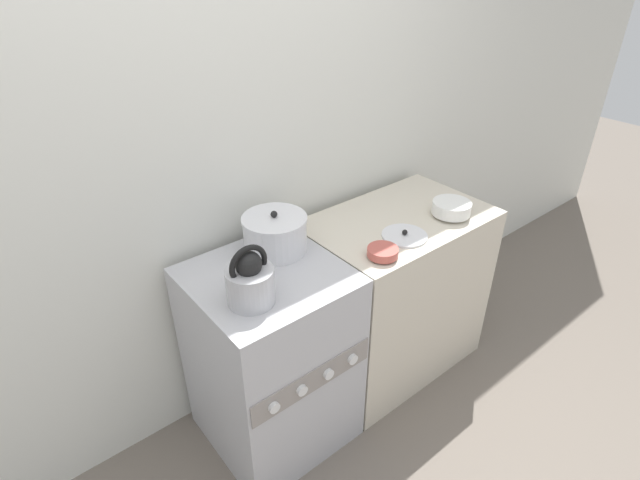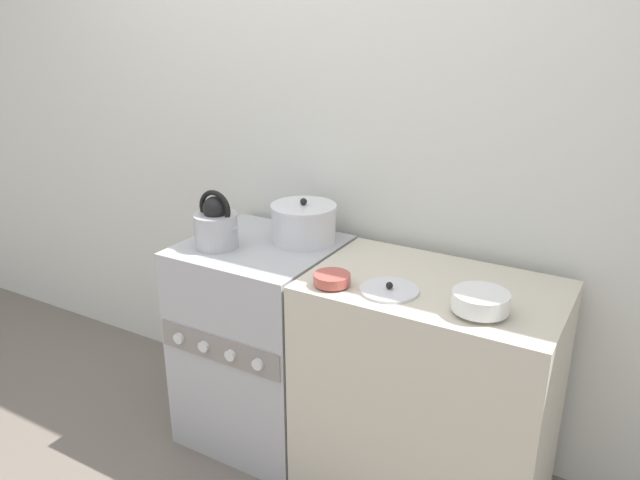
{
  "view_description": "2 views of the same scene",
  "coord_description": "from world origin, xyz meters",
  "px_view_note": "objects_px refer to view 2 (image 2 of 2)",
  "views": [
    {
      "loc": [
        -0.83,
        -1.06,
        1.99
      ],
      "look_at": [
        0.28,
        0.31,
        0.92
      ],
      "focal_mm": 28.0,
      "sensor_mm": 36.0,
      "label": 1
    },
    {
      "loc": [
        1.38,
        -1.61,
        1.77
      ],
      "look_at": [
        0.28,
        0.29,
        0.95
      ],
      "focal_mm": 35.0,
      "sensor_mm": 36.0,
      "label": 2
    }
  ],
  "objects_px": {
    "kettle": "(216,225)",
    "enamel_bowl": "(481,301)",
    "stove": "(263,341)",
    "loose_pot_lid": "(389,290)",
    "cooking_pot": "(304,223)",
    "small_ceramic_bowl": "(332,279)"
  },
  "relations": [
    {
      "from": "kettle",
      "to": "small_ceramic_bowl",
      "type": "relative_size",
      "value": 1.82
    },
    {
      "from": "kettle",
      "to": "enamel_bowl",
      "type": "bearing_deg",
      "value": -1.98
    },
    {
      "from": "enamel_bowl",
      "to": "kettle",
      "type": "bearing_deg",
      "value": 178.02
    },
    {
      "from": "stove",
      "to": "kettle",
      "type": "height_order",
      "value": "kettle"
    },
    {
      "from": "kettle",
      "to": "enamel_bowl",
      "type": "distance_m",
      "value": 1.07
    },
    {
      "from": "cooking_pot",
      "to": "small_ceramic_bowl",
      "type": "bearing_deg",
      "value": -45.93
    },
    {
      "from": "enamel_bowl",
      "to": "stove",
      "type": "bearing_deg",
      "value": 171.54
    },
    {
      "from": "kettle",
      "to": "small_ceramic_bowl",
      "type": "xyz_separation_m",
      "value": [
        0.57,
        -0.09,
        -0.07
      ]
    },
    {
      "from": "enamel_bowl",
      "to": "cooking_pot",
      "type": "bearing_deg",
      "value": 161.68
    },
    {
      "from": "enamel_bowl",
      "to": "loose_pot_lid",
      "type": "relative_size",
      "value": 0.9
    },
    {
      "from": "enamel_bowl",
      "to": "loose_pot_lid",
      "type": "distance_m",
      "value": 0.31
    },
    {
      "from": "small_ceramic_bowl",
      "to": "loose_pot_lid",
      "type": "distance_m",
      "value": 0.2
    },
    {
      "from": "stove",
      "to": "loose_pot_lid",
      "type": "xyz_separation_m",
      "value": [
        0.63,
        -0.14,
        0.44
      ]
    },
    {
      "from": "kettle",
      "to": "stove",
      "type": "bearing_deg",
      "value": 38.21
    },
    {
      "from": "stove",
      "to": "cooking_pot",
      "type": "distance_m",
      "value": 0.55
    },
    {
      "from": "stove",
      "to": "kettle",
      "type": "bearing_deg",
      "value": -141.79
    },
    {
      "from": "loose_pot_lid",
      "to": "kettle",
      "type": "bearing_deg",
      "value": 177.51
    },
    {
      "from": "stove",
      "to": "small_ceramic_bowl",
      "type": "distance_m",
      "value": 0.66
    },
    {
      "from": "kettle",
      "to": "small_ceramic_bowl",
      "type": "bearing_deg",
      "value": -8.71
    },
    {
      "from": "cooking_pot",
      "to": "small_ceramic_bowl",
      "type": "relative_size",
      "value": 2.09
    },
    {
      "from": "enamel_bowl",
      "to": "small_ceramic_bowl",
      "type": "distance_m",
      "value": 0.5
    },
    {
      "from": "kettle",
      "to": "cooking_pot",
      "type": "bearing_deg",
      "value": 41.23
    }
  ]
}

